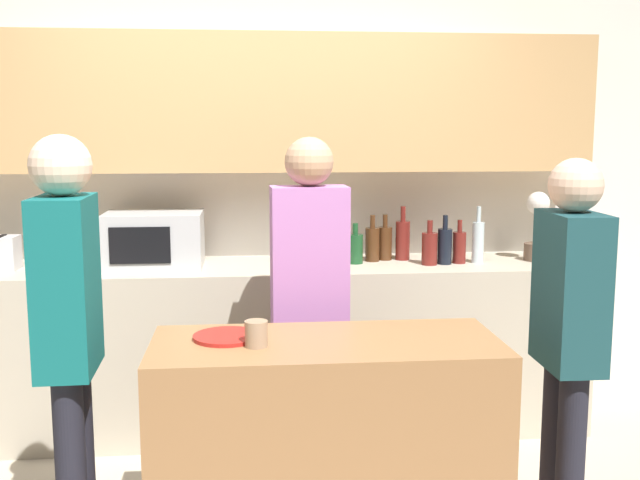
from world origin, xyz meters
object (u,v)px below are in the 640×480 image
at_px(plate_on_island, 227,337).
at_px(bottle_5, 445,245).
at_px(microwave, 154,240).
at_px(bottle_0, 355,248).
at_px(potted_plant, 537,226).
at_px(bottle_7, 478,241).
at_px(bottle_6, 459,247).
at_px(person_left, 68,321).
at_px(bottle_3, 403,239).
at_px(person_center, 569,325).
at_px(person_right, 309,287).
at_px(bottle_1, 372,244).
at_px(bottle_2, 385,242).
at_px(cup_0, 256,333).
at_px(bottle_4, 429,248).

bearing_deg(plate_on_island, bottle_5, 46.07).
distance_m(microwave, bottle_0, 1.11).
height_order(microwave, potted_plant, potted_plant).
bearing_deg(bottle_7, bottle_6, 178.04).
bearing_deg(bottle_7, person_left, -145.61).
height_order(bottle_3, person_center, person_center).
xyz_separation_m(bottle_5, bottle_7, (0.19, 0.02, 0.02)).
distance_m(potted_plant, bottle_0, 1.05).
bearing_deg(person_right, bottle_3, -126.26).
xyz_separation_m(bottle_1, bottle_5, (0.39, -0.13, 0.00)).
xyz_separation_m(bottle_2, bottle_7, (0.50, -0.15, 0.02)).
bearing_deg(potted_plant, bottle_0, 179.59).
distance_m(bottle_5, plate_on_island, 1.70).
xyz_separation_m(potted_plant, person_center, (-0.41, -1.37, -0.21)).
distance_m(microwave, cup_0, 1.50).
relative_size(bottle_1, bottle_7, 0.83).
height_order(bottle_6, person_left, person_left).
bearing_deg(cup_0, bottle_7, 47.04).
relative_size(bottle_1, person_center, 0.17).
bearing_deg(bottle_2, person_left, -134.22).
relative_size(person_center, person_right, 0.96).
height_order(bottle_1, bottle_4, bottle_1).
bearing_deg(bottle_5, bottle_6, 12.89).
bearing_deg(bottle_3, bottle_2, 175.41).
bearing_deg(potted_plant, bottle_4, -173.30).
distance_m(person_center, person_right, 1.12).
distance_m(bottle_3, bottle_5, 0.26).
height_order(bottle_2, bottle_4, bottle_2).
distance_m(microwave, bottle_4, 1.51).
relative_size(person_left, person_center, 1.06).
height_order(potted_plant, cup_0, potted_plant).
bearing_deg(bottle_3, potted_plant, -7.47).
relative_size(bottle_2, person_center, 0.17).
bearing_deg(bottle_1, bottle_7, -11.08).
relative_size(bottle_6, cup_0, 2.51).
relative_size(bottle_4, person_right, 0.15).
height_order(bottle_0, bottle_6, bottle_6).
bearing_deg(potted_plant, cup_0, -139.22).
distance_m(bottle_0, cup_0, 1.52).
relative_size(bottle_6, person_left, 0.15).
xyz_separation_m(microwave, bottle_5, (1.60, -0.06, -0.04)).
distance_m(bottle_7, person_left, 2.35).
bearing_deg(bottle_0, bottle_1, 30.43).
distance_m(bottle_3, plate_on_island, 1.69).
xyz_separation_m(bottle_3, cup_0, (-0.86, -1.49, -0.12)).
xyz_separation_m(potted_plant, bottle_7, (-0.36, -0.04, -0.08)).
xyz_separation_m(bottle_4, bottle_7, (0.28, 0.03, 0.03)).
xyz_separation_m(bottle_1, bottle_7, (0.58, -0.11, 0.02)).
relative_size(potted_plant, cup_0, 4.07).
relative_size(bottle_3, plate_on_island, 1.19).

